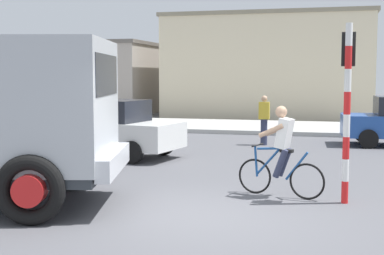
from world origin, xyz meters
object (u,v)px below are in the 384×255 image
cyclist (281,151)px  pedestrian_near_kerb (264,119)px  car_far_side (109,128)px  traffic_light_pole (347,88)px

cyclist → pedestrian_near_kerb: 7.69m
cyclist → car_far_side: bearing=142.9°
cyclist → traffic_light_pole: traffic_light_pole is taller
pedestrian_near_kerb → traffic_light_pole: bearing=-72.4°
cyclist → pedestrian_near_kerb: bearing=99.7°
cyclist → pedestrian_near_kerb: size_ratio=1.06×
traffic_light_pole → pedestrian_near_kerb: traffic_light_pole is taller
traffic_light_pole → car_far_side: 7.66m
car_far_side → pedestrian_near_kerb: bearing=43.2°
car_far_side → pedestrian_near_kerb: pedestrian_near_kerb is taller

